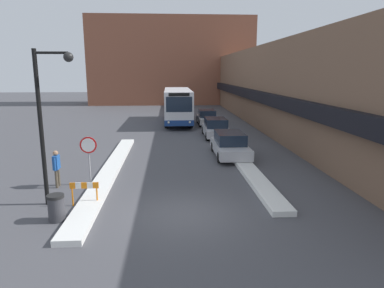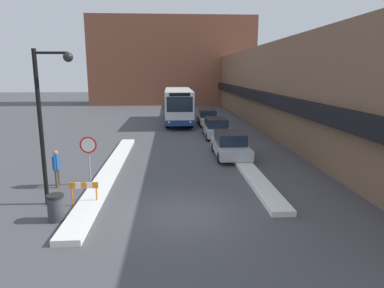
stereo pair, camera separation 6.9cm
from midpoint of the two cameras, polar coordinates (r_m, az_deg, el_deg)
ground_plane at (r=12.80m, az=-1.49°, el=-11.63°), size 160.00×160.00×0.00m
building_row_right at (r=37.24m, az=12.63°, el=9.46°), size 5.50×60.00×7.44m
building_backdrop_far at (r=57.70m, az=-3.43°, el=13.55°), size 26.00×8.00×13.59m
snow_bank_left at (r=18.33m, az=-13.57°, el=-4.29°), size 0.90×15.63×0.21m
snow_bank_right at (r=20.33m, az=7.83°, el=-2.45°), size 0.90×16.13×0.22m
city_bus at (r=35.02m, az=-2.46°, el=6.53°), size 2.62×10.60×3.40m
parked_car_front at (r=21.14m, az=6.24°, el=-0.09°), size 1.91×4.67×1.50m
parked_car_middle at (r=27.48m, az=3.90°, el=2.73°), size 1.89×4.49×1.50m
parked_car_back at (r=33.89m, az=2.44°, el=4.48°), size 1.80×4.34×1.47m
stop_sign at (r=16.24m, az=-16.97°, el=-1.00°), size 0.76×0.08×2.25m
street_lamp at (r=13.93m, az=-23.07°, el=5.21°), size 1.46×0.36×5.95m
pedestrian at (r=16.54m, az=-21.76°, el=-3.30°), size 0.23×0.55×1.69m
trash_bin at (r=13.01m, az=-21.82°, el=-9.83°), size 0.59×0.59×0.95m
construction_barricade at (r=13.99m, az=-17.64°, el=-7.20°), size 1.10×0.06×0.94m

